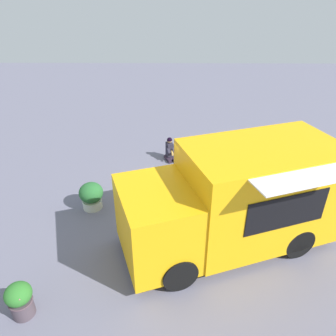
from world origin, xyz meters
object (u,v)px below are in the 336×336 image
object	(u,v)px
plaza_bench	(266,153)
food_truck	(235,202)
planter_flowering_near	(20,299)
planter_flowering_far	(91,195)
person_customer	(170,151)

from	to	relation	value
plaza_bench	food_truck	bearing A→B (deg)	65.32
food_truck	plaza_bench	world-z (taller)	food_truck
food_truck	planter_flowering_near	world-z (taller)	food_truck
food_truck	planter_flowering_far	distance (m)	4.18
person_customer	planter_flowering_near	distance (m)	7.23
person_customer	planter_flowering_near	world-z (taller)	person_customer
person_customer	plaza_bench	world-z (taller)	person_customer
food_truck	person_customer	size ratio (longest dim) A/B	6.37
planter_flowering_near	plaza_bench	bearing A→B (deg)	-134.89
food_truck	planter_flowering_far	size ratio (longest dim) A/B	6.78
food_truck	person_customer	bearing A→B (deg)	-70.37
person_customer	plaza_bench	xyz separation A→B (m)	(-3.57, 0.14, 0.03)
food_truck	person_customer	world-z (taller)	food_truck
planter_flowering_near	plaza_bench	size ratio (longest dim) A/B	0.49
planter_flowering_far	plaza_bench	bearing A→B (deg)	-153.40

